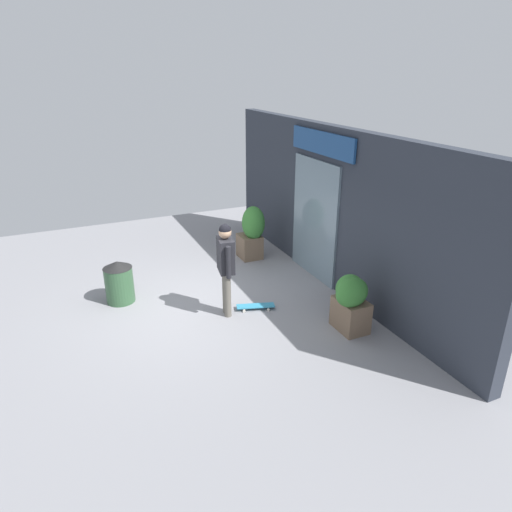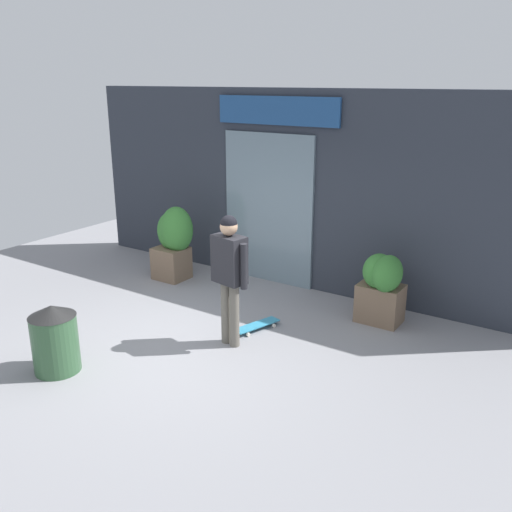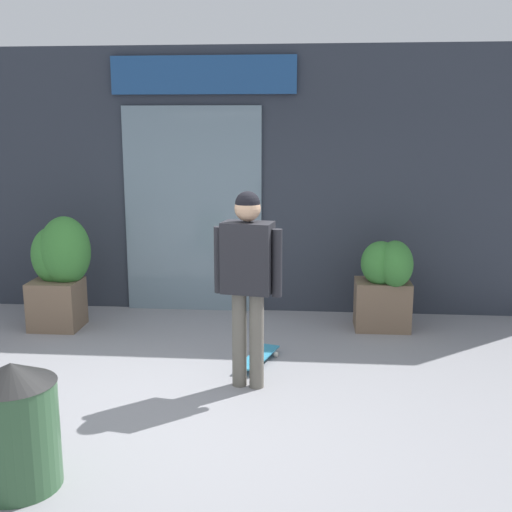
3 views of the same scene
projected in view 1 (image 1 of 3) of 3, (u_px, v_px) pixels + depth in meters
The scene contains 7 objects.
ground_plane at pixel (200, 307), 8.85m from camera, with size 12.00×12.00×0.00m, color gray.
building_facade at pixel (332, 208), 9.35m from camera, with size 8.47×0.31×3.25m.
skateboarder at pixel (226, 260), 8.20m from camera, with size 0.60×0.33×1.77m.
skateboard at pixel (256, 306), 8.77m from camera, with size 0.39×0.75×0.08m.
planter_box_left at pixel (351, 301), 7.86m from camera, with size 0.62×0.62×1.05m.
planter_box_right at pixel (252, 230), 10.87m from camera, with size 0.69×0.56×1.30m.
trash_bin at pixel (119, 281), 8.92m from camera, with size 0.56×0.56×0.85m.
Camera 1 is at (7.56, -2.21, 4.29)m, focal length 32.29 mm.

